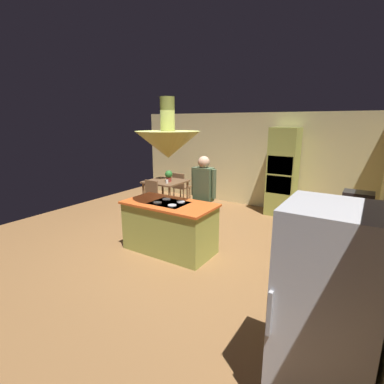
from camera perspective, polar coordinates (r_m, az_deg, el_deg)
ground at (r=5.58m, az=-3.13°, el=-10.74°), size 8.16×8.16×0.00m
wall_back at (r=8.19m, az=10.99°, el=6.30°), size 6.80×0.10×2.55m
kitchen_island at (r=5.25m, az=-4.47°, el=-6.92°), size 1.66×0.86×0.93m
counter_run_right at (r=5.06m, az=29.01°, el=-9.44°), size 0.73×2.13×0.91m
oven_tower at (r=7.49m, az=17.61°, el=3.81°), size 0.66×0.62×2.19m
refrigerator at (r=2.65m, az=24.95°, el=-20.84°), size 0.72×0.74×1.74m
dining_table at (r=7.79m, az=-5.27°, el=1.51°), size 0.99×0.95×0.76m
person_at_island at (r=5.49m, az=2.31°, el=-0.31°), size 0.53×0.23×1.69m
range_hood at (r=4.92m, az=-4.80°, el=9.70°), size 1.10×1.10×1.00m
pendant_light_over_table at (r=7.62m, az=-5.47°, el=10.38°), size 0.32×0.32×0.82m
chair_facing_island at (r=7.30m, az=-8.57°, el=-0.68°), size 0.40×0.40×0.87m
chair_by_back_wall at (r=8.37m, az=-2.34°, el=1.34°), size 0.40×0.40×0.87m
potted_plant_on_table at (r=7.63m, az=-4.66°, el=3.33°), size 0.20×0.20×0.30m
cup_on_table at (r=7.44m, az=-5.02°, el=2.08°), size 0.07×0.07×0.09m
canister_flour at (r=4.40m, az=29.27°, el=-5.64°), size 0.10×0.10×0.14m
canister_sugar at (r=4.57m, az=29.43°, el=-4.91°), size 0.13×0.13×0.16m
microwave_on_counter at (r=5.49m, az=30.16°, el=-1.39°), size 0.46×0.36×0.28m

